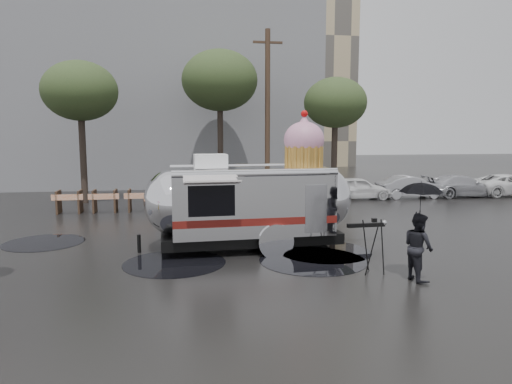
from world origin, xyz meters
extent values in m
plane|color=black|center=(0.00, 0.00, 0.00)|extent=(120.00, 120.00, 0.00)
cylinder|color=black|center=(1.92, 1.88, 0.01)|extent=(2.75, 2.75, 0.01)
cylinder|color=black|center=(1.31, 1.01, 0.01)|extent=(2.94, 2.94, 0.01)
cylinder|color=black|center=(-2.42, 1.37, 0.01)|extent=(2.75, 2.75, 0.01)
cylinder|color=black|center=(0.60, 4.49, 0.01)|extent=(2.90, 2.90, 0.01)
cylinder|color=black|center=(-6.58, 4.40, 0.01)|extent=(2.49, 2.49, 0.01)
cube|color=slate|center=(-4.00, 24.00, 6.50)|extent=(22.00, 12.00, 13.00)
cylinder|color=#473323|center=(2.50, 14.00, 4.50)|extent=(0.28, 0.28, 9.00)
cube|color=#473323|center=(2.50, 14.00, 8.30)|extent=(1.60, 0.12, 0.12)
cylinder|color=#382D26|center=(-7.00, 13.00, 2.93)|extent=(0.32, 0.32, 5.85)
ellipsoid|color=#293C1B|center=(-7.00, 13.00, 5.52)|extent=(3.64, 3.64, 2.86)
cylinder|color=#382D26|center=(0.00, 15.00, 3.38)|extent=(0.32, 0.32, 6.75)
ellipsoid|color=#293C1B|center=(0.00, 15.00, 6.38)|extent=(4.20, 4.20, 3.30)
cylinder|color=#382D26|center=(6.00, 13.00, 2.70)|extent=(0.32, 0.32, 5.40)
ellipsoid|color=#293C1B|center=(6.00, 13.00, 5.10)|extent=(3.36, 3.36, 2.64)
cube|color=#473323|center=(-7.50, 10.00, 0.50)|extent=(0.08, 0.80, 1.00)
cube|color=#473323|center=(-6.60, 10.00, 0.50)|extent=(0.08, 0.80, 1.00)
cube|color=#E5590C|center=(-7.05, 9.62, 0.75)|extent=(1.30, 0.04, 0.25)
cube|color=#473323|center=(-6.00, 10.00, 0.50)|extent=(0.08, 0.80, 1.00)
cube|color=#473323|center=(-5.10, 10.00, 0.50)|extent=(0.08, 0.80, 1.00)
cube|color=#E5590C|center=(-5.55, 9.62, 0.75)|extent=(1.30, 0.04, 0.25)
cube|color=#473323|center=(-4.50, 10.00, 0.50)|extent=(0.08, 0.80, 1.00)
cube|color=#473323|center=(-3.60, 10.00, 0.50)|extent=(0.08, 0.80, 1.00)
cube|color=#E5590C|center=(-4.05, 9.62, 0.75)|extent=(1.30, 0.04, 0.25)
imported|color=silver|center=(7.00, 12.00, 0.70)|extent=(4.00, 1.80, 1.40)
imported|color=#B2B2B7|center=(10.00, 12.00, 0.70)|extent=(4.00, 1.80, 1.40)
imported|color=#B2B2B7|center=(13.00, 12.00, 0.72)|extent=(4.20, 1.80, 1.44)
imported|color=silver|center=(16.00, 12.00, 0.75)|extent=(4.40, 1.90, 1.50)
cube|color=silver|center=(-0.17, 2.78, 1.49)|extent=(4.76, 2.62, 1.91)
ellipsoid|color=silver|center=(2.16, 2.87, 1.49)|extent=(1.68, 2.50, 1.91)
ellipsoid|color=silver|center=(-2.51, 2.70, 1.49)|extent=(1.68, 2.50, 1.91)
cube|color=black|center=(-0.17, 2.78, 0.37)|extent=(5.38, 2.32, 0.32)
cylinder|color=black|center=(0.40, 1.71, 0.37)|extent=(0.75, 0.26, 0.74)
cylinder|color=black|center=(0.32, 3.90, 0.37)|extent=(0.75, 0.26, 0.74)
cylinder|color=silver|center=(0.40, 1.56, 0.42)|extent=(1.02, 0.14, 1.02)
cube|color=black|center=(3.65, 2.93, 0.53)|extent=(1.28, 0.18, 0.13)
sphere|color=silver|center=(4.28, 2.95, 0.58)|extent=(0.18, 0.18, 0.17)
cylinder|color=black|center=(-3.46, 2.66, 0.27)|extent=(0.11, 0.11, 0.53)
cube|color=#601511|center=(-0.13, 1.57, 1.01)|extent=(4.67, 0.21, 0.21)
cube|color=#601511|center=(-0.22, 4.00, 1.01)|extent=(4.67, 0.21, 0.21)
cube|color=black|center=(-1.40, 1.51, 1.65)|extent=(1.27, 0.08, 0.85)
cube|color=beige|center=(-1.39, 1.25, 2.18)|extent=(1.50, 0.58, 0.15)
cube|color=silver|center=(1.57, 1.62, 1.33)|extent=(0.64, 0.05, 1.38)
cube|color=white|center=(-1.34, 2.74, 2.65)|extent=(0.98, 0.73, 0.40)
cylinder|color=gold|center=(1.53, 2.85, 2.76)|extent=(1.14, 1.14, 0.64)
ellipsoid|color=#D08FAB|center=(1.53, 2.85, 3.27)|extent=(1.28, 1.28, 1.10)
cone|color=#D08FAB|center=(1.53, 2.85, 3.82)|extent=(0.55, 0.55, 0.42)
sphere|color=red|center=(1.53, 2.85, 4.06)|extent=(0.22, 0.22, 0.21)
imported|color=black|center=(3.29, -1.00, 0.81)|extent=(0.51, 0.82, 1.61)
imported|color=black|center=(3.29, -1.00, 1.96)|extent=(1.20, 1.20, 0.82)
cylinder|color=black|center=(3.29, -1.00, 0.83)|extent=(0.02, 0.02, 1.65)
cylinder|color=black|center=(2.70, -0.35, 0.66)|extent=(0.04, 0.31, 1.34)
cylinder|color=black|center=(2.35, -0.14, 0.66)|extent=(0.28, 0.17, 1.35)
cylinder|color=black|center=(2.34, -0.55, 0.66)|extent=(0.27, 0.18, 1.35)
cube|color=black|center=(2.46, -0.35, 1.35)|extent=(0.12, 0.10, 0.09)
camera|label=1|loc=(-2.19, -10.74, 3.46)|focal=32.00mm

